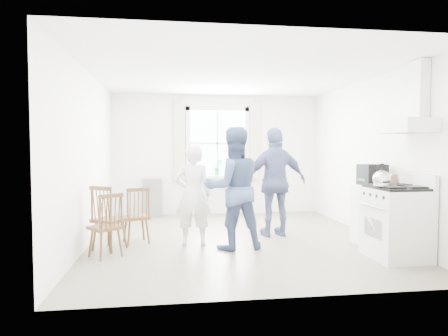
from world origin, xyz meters
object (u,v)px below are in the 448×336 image
Objects in this scene: windsor_chair_c at (109,218)px; person_right at (276,182)px; windsor_chair_b at (104,211)px; stereo_stack at (372,175)px; person_mid at (233,188)px; gas_stove at (396,222)px; low_cabinet at (374,215)px; windsor_chair_a at (137,209)px; person_left at (193,195)px.

windsor_chair_c is 0.49× the size of person_right.
person_right is at bearing 13.33° from windsor_chair_b.
windsor_chair_b is 2.73m from person_right.
stereo_stack is 0.22× the size of person_mid.
person_mid is (-2.05, 0.79, 0.39)m from gas_stove.
low_cabinet is 0.61m from stereo_stack.
gas_stove is 3.66m from windsor_chair_a.
windsor_chair_c is at bearing 1.59° from person_mid.
windsor_chair_b is 0.62× the size of person_left.
windsor_chair_c is (-3.82, -0.18, 0.08)m from low_cabinet.
person_right is (-1.29, 0.82, 0.44)m from low_cabinet.
gas_stove reaches higher than low_cabinet.
person_right reaches higher than gas_stove.
stereo_stack reaches higher than windsor_chair_b.
windsor_chair_a is 0.49× the size of person_right.
low_cabinet is 2.72m from person_left.
low_cabinet is 2.16m from person_mid.
person_right is (2.21, 0.27, 0.36)m from windsor_chair_a.
person_mid is at bearing -3.25° from windsor_chair_b.
gas_stove is 3.79m from windsor_chair_c.
gas_stove is 1.20× the size of windsor_chair_b.
low_cabinet is 1.59m from person_right.
person_left is at bearing -11.41° from windsor_chair_a.
person_left is 0.65m from person_mid.
person_right is at bearing -145.80° from person_mid.
stereo_stack is 2.70m from person_left.
person_right is (0.82, 0.73, 0.02)m from person_mid.
stereo_stack reaches higher than windsor_chair_c.
stereo_stack is 0.44× the size of windsor_chair_a.
windsor_chair_a is 2.26m from person_right.
windsor_chair_a is at bearing -9.31° from person_left.
person_right reaches higher than person_mid.
gas_stove is 1.24× the size of low_cabinet.
gas_stove is 0.64× the size of person_mid.
person_mid is at bearing 34.70° from person_right.
low_cabinet is 0.51× the size of person_mid.
person_mid reaches higher than windsor_chair_b.
stereo_stack reaches higher than low_cabinet.
windsor_chair_a is at bearing 39.35° from windsor_chair_b.
stereo_stack is at bearing 171.82° from person_mid.
windsor_chair_c is 2.74m from person_right.
person_left is at bearing 10.78° from person_right.
person_mid is at bearing 8.94° from windsor_chair_c.
person_left reaches higher than windsor_chair_b.
windsor_chair_b is at bearing 178.05° from stereo_stack.
stereo_stack is 3.95m from windsor_chair_b.
person_left is 1.46m from person_right.
person_left is (-2.67, 0.32, -0.30)m from stereo_stack.
stereo_stack is at bearing 102.25° from low_cabinet.
low_cabinet is 3.94m from windsor_chair_b.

